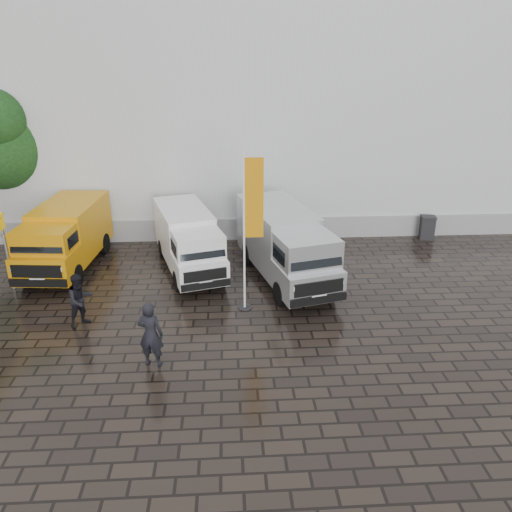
{
  "coord_description": "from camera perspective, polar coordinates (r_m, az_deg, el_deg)",
  "views": [
    {
      "loc": [
        -1.13,
        -14.01,
        8.27
      ],
      "look_at": [
        -0.18,
        2.2,
        1.51
      ],
      "focal_mm": 35.0,
      "sensor_mm": 36.0,
      "label": 1
    }
  ],
  "objects": [
    {
      "name": "exhibition_hall",
      "position": [
        30.26,
        2.74,
        18.28
      ],
      "size": [
        44.0,
        16.0,
        12.0
      ],
      "primitive_type": "cube",
      "color": "silver",
      "rests_on": "ground"
    },
    {
      "name": "flagpole",
      "position": [
        16.09,
        -0.73,
        3.68
      ],
      "size": [
        0.88,
        0.5,
        5.42
      ],
      "color": "black",
      "rests_on": "ground"
    },
    {
      "name": "ground",
      "position": [
        16.31,
        1.09,
        -7.87
      ],
      "size": [
        120.0,
        120.0,
        0.0
      ],
      "primitive_type": "plane",
      "color": "black",
      "rests_on": "ground"
    },
    {
      "name": "van_white",
      "position": [
        19.97,
        -7.73,
        1.6
      ],
      "size": [
        3.25,
        5.75,
        2.37
      ],
      "primitive_type": null,
      "rotation": [
        0.0,
        0.0,
        0.28
      ],
      "color": "white",
      "rests_on": "ground"
    },
    {
      "name": "wheelie_bin",
      "position": [
        24.73,
        18.98,
        3.14
      ],
      "size": [
        0.77,
        0.77,
        1.09
      ],
      "primitive_type": "cube",
      "rotation": [
        0.0,
        0.0,
        -0.2
      ],
      "color": "black",
      "rests_on": "ground"
    },
    {
      "name": "van_yellow",
      "position": [
        21.32,
        -20.94,
        1.85
      ],
      "size": [
        2.56,
        5.61,
        2.52
      ],
      "primitive_type": null,
      "rotation": [
        0.0,
        0.0,
        -0.09
      ],
      "color": "orange",
      "rests_on": "ground"
    },
    {
      "name": "tree",
      "position": [
        25.36,
        -27.06,
        11.76
      ],
      "size": [
        3.94,
        4.04,
        7.08
      ],
      "color": "black",
      "rests_on": "ground"
    },
    {
      "name": "person_front",
      "position": [
        14.24,
        -11.95,
        -8.75
      ],
      "size": [
        0.8,
        0.61,
        1.96
      ],
      "primitive_type": "imported",
      "rotation": [
        0.0,
        0.0,
        2.93
      ],
      "color": "black",
      "rests_on": "ground"
    },
    {
      "name": "person_tent",
      "position": [
        16.88,
        -19.43,
        -4.74
      ],
      "size": [
        1.08,
        1.08,
        1.77
      ],
      "primitive_type": "imported",
      "rotation": [
        0.0,
        0.0,
        0.76
      ],
      "color": "black",
      "rests_on": "ground"
    },
    {
      "name": "van_silver",
      "position": [
        18.94,
        3.36,
        1.07
      ],
      "size": [
        3.53,
        6.46,
        2.66
      ],
      "primitive_type": null,
      "rotation": [
        0.0,
        0.0,
        0.26
      ],
      "color": "silver",
      "rests_on": "ground"
    },
    {
      "name": "hall_plinth",
      "position": [
        23.51,
        4.5,
        3.23
      ],
      "size": [
        44.0,
        0.15,
        1.0
      ],
      "primitive_type": "cube",
      "color": "gray",
      "rests_on": "ground"
    }
  ]
}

